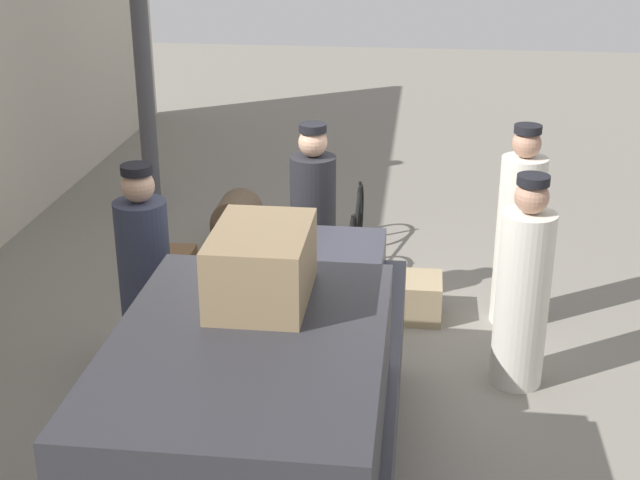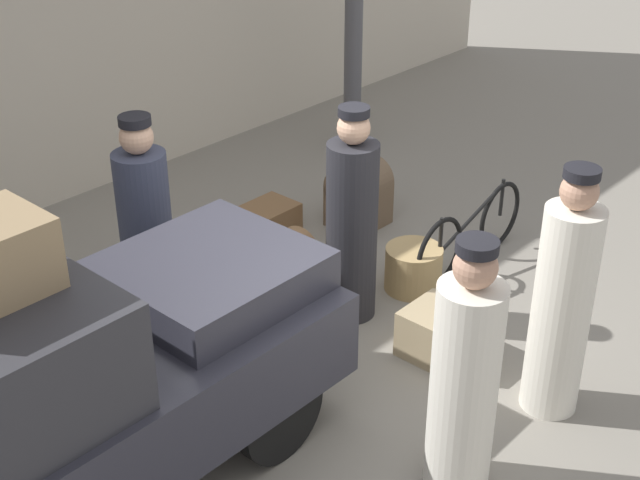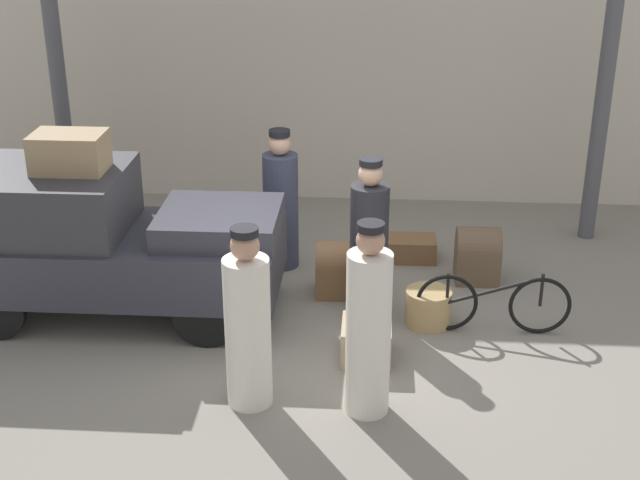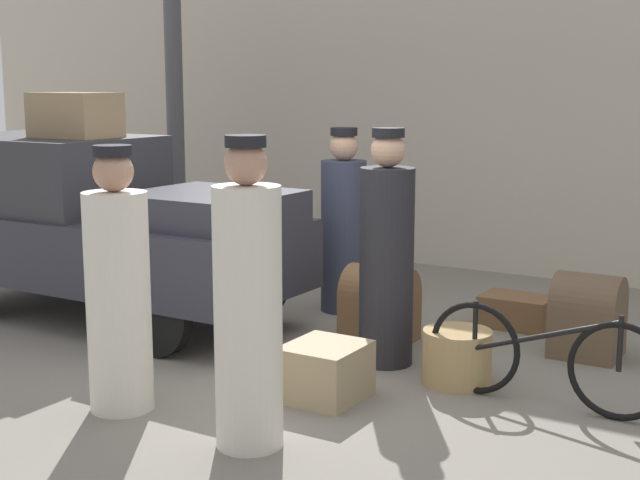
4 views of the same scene
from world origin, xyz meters
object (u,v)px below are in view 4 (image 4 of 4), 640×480
object	(u,v)px
suitcase_tan_flat	(380,305)
trunk_large_brown	(588,316)
suitcase_small_leather	(325,371)
porter_with_bicycle	(118,292)
wicker_basket	(457,357)
conductor_in_dark_uniform	(248,307)
porter_lifting_near_truck	(387,258)
porter_carrying_trunk	(343,229)
trunk_umber_medium	(516,311)
truck	(94,221)
bicycle	(544,358)
trunk_on_truck_roof	(75,115)

from	to	relation	value
suitcase_tan_flat	trunk_large_brown	size ratio (longest dim) A/B	0.96
suitcase_small_leather	porter_with_bicycle	bearing A→B (deg)	-140.75
wicker_basket	suitcase_tan_flat	bearing A→B (deg)	145.49
suitcase_tan_flat	trunk_large_brown	world-z (taller)	trunk_large_brown
wicker_basket	porter_with_bicycle	bearing A→B (deg)	-136.52
conductor_in_dark_uniform	porter_lifting_near_truck	bearing A→B (deg)	90.88
trunk_large_brown	suitcase_tan_flat	bearing A→B (deg)	-163.61
porter_carrying_trunk	trunk_umber_medium	bearing A→B (deg)	10.00
porter_with_bicycle	conductor_in_dark_uniform	bearing A→B (deg)	-2.96
wicker_basket	truck	bearing A→B (deg)	179.30
bicycle	wicker_basket	world-z (taller)	bicycle
conductor_in_dark_uniform	porter_carrying_trunk	distance (m)	3.32
porter_with_bicycle	suitcase_tan_flat	xyz separation A→B (m)	(0.74, 2.32, -0.49)
conductor_in_dark_uniform	bicycle	bearing A→B (deg)	49.90
wicker_basket	trunk_large_brown	distance (m)	1.33
truck	trunk_umber_medium	distance (m)	3.96
porter_with_bicycle	trunk_umber_medium	distance (m)	3.77
truck	wicker_basket	distance (m)	3.71
truck	suitcase_small_leather	xyz separation A→B (m)	(2.98, -0.81, -0.71)
wicker_basket	trunk_on_truck_roof	size ratio (longest dim) A/B	0.67
porter_lifting_near_truck	conductor_in_dark_uniform	bearing A→B (deg)	-89.12
porter_carrying_trunk	bicycle	bearing A→B (deg)	-32.49
porter_with_bicycle	suitcase_tan_flat	bearing A→B (deg)	72.23
porter_with_bicycle	wicker_basket	bearing A→B (deg)	43.48
porter_with_bicycle	trunk_large_brown	xyz separation A→B (m)	(2.37, 2.80, -0.48)
porter_with_bicycle	suitcase_small_leather	xyz separation A→B (m)	(1.07, 0.88, -0.61)
conductor_in_dark_uniform	truck	bearing A→B (deg)	149.86
truck	porter_with_bicycle	xyz separation A→B (m)	(1.91, -1.69, -0.10)
trunk_umber_medium	suitcase_small_leather	xyz separation A→B (m)	(-0.53, -2.47, 0.05)
conductor_in_dark_uniform	porter_lifting_near_truck	size ratio (longest dim) A/B	1.02
conductor_in_dark_uniform	suitcase_tan_flat	bearing A→B (deg)	98.39
trunk_umber_medium	truck	bearing A→B (deg)	-154.67
truck	wicker_basket	world-z (taller)	truck
truck	porter_lifting_near_truck	xyz separation A→B (m)	(2.98, 0.12, -0.07)
porter_lifting_near_truck	trunk_umber_medium	world-z (taller)	porter_lifting_near_truck
porter_lifting_near_truck	trunk_large_brown	xyz separation A→B (m)	(1.30, 1.00, -0.51)
suitcase_small_leather	conductor_in_dark_uniform	bearing A→B (deg)	-88.54
porter_lifting_near_truck	porter_with_bicycle	bearing A→B (deg)	-120.61
porter_carrying_trunk	suitcase_small_leather	size ratio (longest dim) A/B	3.16
truck	wicker_basket	size ratio (longest dim) A/B	7.27
wicker_basket	bicycle	bearing A→B (deg)	-11.54
trunk_large_brown	conductor_in_dark_uniform	bearing A→B (deg)	-113.98
truck	trunk_on_truck_roof	size ratio (longest dim) A/B	4.86
trunk_large_brown	trunk_on_truck_roof	size ratio (longest dim) A/B	0.89
wicker_basket	trunk_umber_medium	xyz separation A→B (m)	(-0.14, 1.70, -0.06)
truck	porter_with_bicycle	bearing A→B (deg)	-41.47
suitcase_tan_flat	bicycle	bearing A→B (deg)	-26.15
wicker_basket	porter_with_bicycle	distance (m)	2.46
truck	wicker_basket	xyz separation A→B (m)	(3.64, -0.04, -0.71)
trunk_on_truck_roof	suitcase_small_leather	bearing A→B (deg)	-14.39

